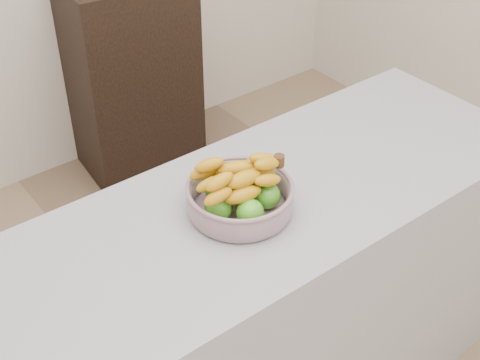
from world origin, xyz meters
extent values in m
cube|color=#A4A3AC|center=(0.00, 0.27, 0.45)|extent=(2.00, 0.60, 0.90)
cube|color=black|center=(0.58, 1.78, 0.49)|extent=(0.59, 0.49, 0.98)
cylinder|color=#95A3B3|center=(0.07, 0.27, 0.91)|extent=(0.24, 0.24, 0.01)
torus|color=#95A3B3|center=(0.07, 0.27, 0.98)|extent=(0.28, 0.28, 0.01)
sphere|color=#409319|center=(0.05, 0.20, 0.95)|extent=(0.07, 0.07, 0.07)
sphere|color=#409319|center=(0.12, 0.23, 0.95)|extent=(0.07, 0.07, 0.07)
sphere|color=#409319|center=(0.12, 0.31, 0.95)|extent=(0.07, 0.07, 0.07)
sphere|color=#409319|center=(0.04, 0.33, 0.95)|extent=(0.07, 0.07, 0.07)
sphere|color=#409319|center=(0.00, 0.26, 0.95)|extent=(0.07, 0.07, 0.07)
ellipsoid|color=orange|center=(0.04, 0.23, 0.99)|extent=(0.18, 0.07, 0.04)
ellipsoid|color=orange|center=(0.06, 0.27, 0.99)|extent=(0.18, 0.09, 0.04)
ellipsoid|color=orange|center=(0.07, 0.31, 0.99)|extent=(0.18, 0.11, 0.04)
ellipsoid|color=orange|center=(0.06, 0.24, 1.02)|extent=(0.18, 0.06, 0.04)
ellipsoid|color=orange|center=(0.07, 0.29, 1.02)|extent=(0.17, 0.12, 0.04)
cylinder|color=#3D2713|center=(0.17, 0.24, 1.03)|extent=(0.03, 0.03, 0.03)
camera|label=1|loc=(-0.76, -0.80, 2.00)|focal=50.00mm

